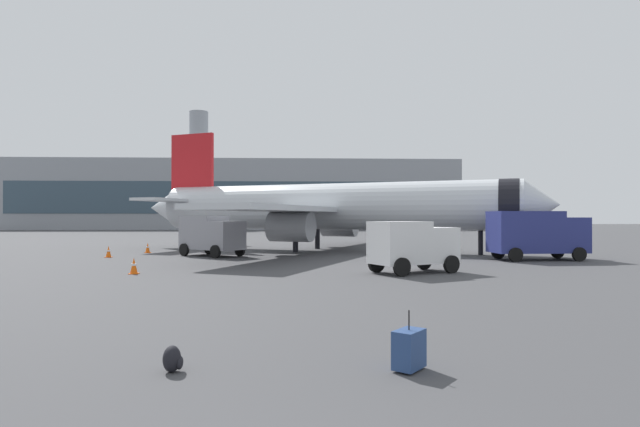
% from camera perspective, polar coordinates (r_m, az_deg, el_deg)
% --- Properties ---
extents(airplane_at_gate, '(34.06, 31.27, 10.50)m').
position_cam_1_polar(airplane_at_gate, '(42.39, 0.75, 0.73)').
color(airplane_at_gate, silver).
rests_on(airplane_at_gate, ground).
extents(service_truck, '(5.10, 4.75, 2.90)m').
position_cam_1_polar(service_truck, '(37.73, -12.04, -2.23)').
color(service_truck, gray).
rests_on(service_truck, ground).
extents(fuel_truck, '(6.11, 2.97, 3.20)m').
position_cam_1_polar(fuel_truck, '(36.28, 22.98, -2.02)').
color(fuel_truck, navy).
rests_on(fuel_truck, ground).
extents(cargo_van, '(4.83, 3.83, 2.60)m').
position_cam_1_polar(cargo_van, '(26.14, 10.30, -3.38)').
color(cargo_van, white).
rests_on(cargo_van, ground).
extents(safety_cone_near, '(0.44, 0.44, 0.80)m').
position_cam_1_polar(safety_cone_near, '(38.65, -22.54, -3.96)').
color(safety_cone_near, '#F2590C').
rests_on(safety_cone_near, ground).
extents(safety_cone_mid, '(0.44, 0.44, 0.75)m').
position_cam_1_polar(safety_cone_mid, '(46.50, 15.10, -3.40)').
color(safety_cone_mid, '#F2590C').
rests_on(safety_cone_mid, ground).
extents(safety_cone_far, '(0.44, 0.44, 0.81)m').
position_cam_1_polar(safety_cone_far, '(26.95, -20.06, -5.51)').
color(safety_cone_far, '#F2590C').
rests_on(safety_cone_far, ground).
extents(safety_cone_outer, '(0.44, 0.44, 0.80)m').
position_cam_1_polar(safety_cone_outer, '(42.42, -18.68, -3.65)').
color(safety_cone_outer, '#F2590C').
rests_on(safety_cone_outer, ground).
extents(rolling_suitcase, '(0.71, 0.75, 1.10)m').
position_cam_1_polar(rolling_suitcase, '(9.80, 9.91, -14.68)').
color(rolling_suitcase, navy).
rests_on(rolling_suitcase, ground).
extents(traveller_backpack, '(0.36, 0.40, 0.48)m').
position_cam_1_polar(traveller_backpack, '(9.97, -16.11, -15.36)').
color(traveller_backpack, black).
rests_on(traveller_backpack, ground).
extents(terminal_building, '(104.21, 17.12, 28.02)m').
position_cam_1_polar(terminal_building, '(123.74, -9.43, 2.05)').
color(terminal_building, gray).
rests_on(terminal_building, ground).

